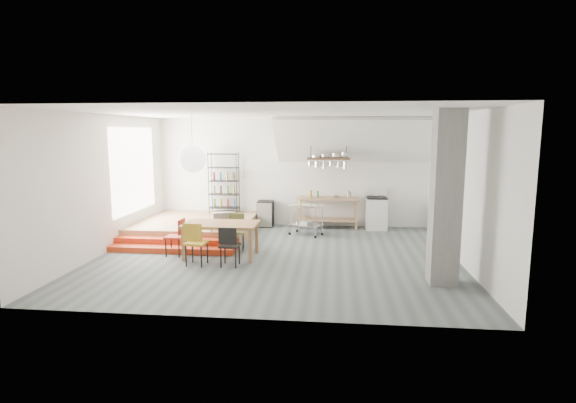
# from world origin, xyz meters

# --- Properties ---
(floor) EXTENTS (8.00, 8.00, 0.00)m
(floor) POSITION_xyz_m (0.00, 0.00, 0.00)
(floor) COLOR #50595C
(floor) RESTS_ON ground
(wall_back) EXTENTS (8.00, 0.04, 3.20)m
(wall_back) POSITION_xyz_m (0.00, 3.50, 1.60)
(wall_back) COLOR silver
(wall_back) RESTS_ON ground
(wall_left) EXTENTS (0.04, 7.00, 3.20)m
(wall_left) POSITION_xyz_m (-4.00, 0.00, 1.60)
(wall_left) COLOR silver
(wall_left) RESTS_ON ground
(wall_right) EXTENTS (0.04, 7.00, 3.20)m
(wall_right) POSITION_xyz_m (4.00, 0.00, 1.60)
(wall_right) COLOR silver
(wall_right) RESTS_ON ground
(ceiling) EXTENTS (8.00, 7.00, 0.02)m
(ceiling) POSITION_xyz_m (0.00, 0.00, 3.20)
(ceiling) COLOR white
(ceiling) RESTS_ON wall_back
(slope_ceiling) EXTENTS (4.40, 1.44, 1.32)m
(slope_ceiling) POSITION_xyz_m (1.80, 2.90, 2.55)
(slope_ceiling) COLOR white
(slope_ceiling) RESTS_ON wall_back
(window_pane) EXTENTS (0.02, 2.50, 2.20)m
(window_pane) POSITION_xyz_m (-3.98, 1.50, 1.80)
(window_pane) COLOR white
(window_pane) RESTS_ON wall_left
(platform) EXTENTS (3.00, 3.00, 0.40)m
(platform) POSITION_xyz_m (-2.50, 2.00, 0.20)
(platform) COLOR #906848
(platform) RESTS_ON ground
(step_lower) EXTENTS (3.00, 0.35, 0.13)m
(step_lower) POSITION_xyz_m (-2.50, 0.05, 0.07)
(step_lower) COLOR red
(step_lower) RESTS_ON ground
(step_upper) EXTENTS (3.00, 0.35, 0.27)m
(step_upper) POSITION_xyz_m (-2.50, 0.40, 0.13)
(step_upper) COLOR red
(step_upper) RESTS_ON ground
(concrete_column) EXTENTS (0.50, 0.50, 3.20)m
(concrete_column) POSITION_xyz_m (3.30, -1.50, 1.60)
(concrete_column) COLOR slate
(concrete_column) RESTS_ON ground
(kitchen_counter) EXTENTS (1.80, 0.60, 0.91)m
(kitchen_counter) POSITION_xyz_m (1.10, 3.15, 0.63)
(kitchen_counter) COLOR #906848
(kitchen_counter) RESTS_ON ground
(stove) EXTENTS (0.60, 0.60, 1.18)m
(stove) POSITION_xyz_m (2.50, 3.16, 0.48)
(stove) COLOR white
(stove) RESTS_ON ground
(pot_rack) EXTENTS (1.20, 0.50, 1.43)m
(pot_rack) POSITION_xyz_m (1.13, 2.92, 1.98)
(pot_rack) COLOR #3B2617
(pot_rack) RESTS_ON ceiling
(wire_shelving) EXTENTS (0.88, 0.38, 1.80)m
(wire_shelving) POSITION_xyz_m (-2.00, 3.20, 1.33)
(wire_shelving) COLOR black
(wire_shelving) RESTS_ON platform
(microwave_shelf) EXTENTS (0.60, 0.40, 0.16)m
(microwave_shelf) POSITION_xyz_m (-1.40, 0.75, 0.55)
(microwave_shelf) COLOR #906848
(microwave_shelf) RESTS_ON platform
(paper_lantern) EXTENTS (0.60, 0.60, 0.60)m
(paper_lantern) POSITION_xyz_m (-1.83, -0.20, 2.20)
(paper_lantern) COLOR white
(paper_lantern) RESTS_ON ceiling
(dining_table) EXTENTS (1.64, 0.92, 0.78)m
(dining_table) POSITION_xyz_m (-1.23, -0.20, 0.70)
(dining_table) COLOR brown
(dining_table) RESTS_ON ground
(chair_mustard) EXTENTS (0.46, 0.46, 0.93)m
(chair_mustard) POSITION_xyz_m (-1.60, -0.94, 0.56)
(chair_mustard) COLOR #BF9020
(chair_mustard) RESTS_ON ground
(chair_black) EXTENTS (0.40, 0.40, 0.86)m
(chair_black) POSITION_xyz_m (-0.87, -0.94, 0.51)
(chair_black) COLOR black
(chair_black) RESTS_ON ground
(chair_olive) EXTENTS (0.45, 0.45, 0.85)m
(chair_olive) POSITION_xyz_m (-1.04, 0.54, 0.51)
(chair_olive) COLOR #58622E
(chair_olive) RESTS_ON ground
(chair_red) EXTENTS (0.40, 0.40, 0.85)m
(chair_red) POSITION_xyz_m (-2.24, -0.20, 0.51)
(chair_red) COLOR #B22C19
(chair_red) RESTS_ON ground
(rolling_cart) EXTENTS (0.96, 0.78, 0.85)m
(rolling_cart) POSITION_xyz_m (0.52, 2.17, 0.55)
(rolling_cart) COLOR silver
(rolling_cart) RESTS_ON ground
(mini_fridge) EXTENTS (0.45, 0.45, 0.77)m
(mini_fridge) POSITION_xyz_m (-0.75, 3.20, 0.39)
(mini_fridge) COLOR black
(mini_fridge) RESTS_ON ground
(microwave) EXTENTS (0.63, 0.53, 0.30)m
(microwave) POSITION_xyz_m (-1.40, 0.75, 0.71)
(microwave) COLOR beige
(microwave) RESTS_ON microwave_shelf
(bowl) EXTENTS (0.23, 0.23, 0.05)m
(bowl) POSITION_xyz_m (1.34, 3.10, 0.94)
(bowl) COLOR silver
(bowl) RESTS_ON kitchen_counter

